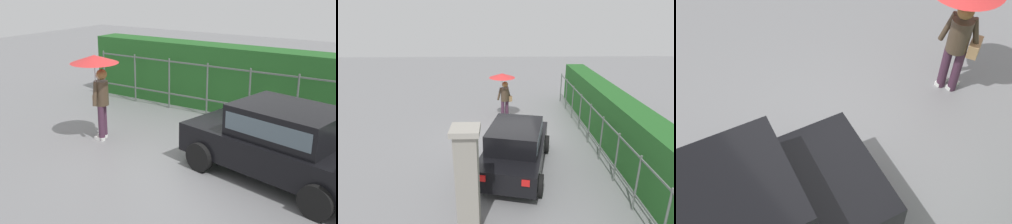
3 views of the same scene
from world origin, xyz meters
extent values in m
plane|color=slate|center=(0.00, 0.00, 0.00)|extent=(40.00, 40.00, 0.00)
cube|color=black|center=(1.86, 0.42, 0.58)|extent=(3.97, 2.42, 0.60)
cube|color=black|center=(2.01, 0.38, 1.18)|extent=(2.17, 1.83, 0.60)
cube|color=#4C5B66|center=(2.01, 0.38, 1.20)|extent=(2.03, 1.81, 0.33)
cylinder|color=black|center=(0.45, -0.12, 0.30)|extent=(0.62, 0.31, 0.60)
cylinder|color=black|center=(0.83, 1.51, 0.30)|extent=(0.62, 0.31, 0.60)
cylinder|color=black|center=(2.89, -0.68, 0.30)|extent=(0.62, 0.31, 0.60)
cylinder|color=#47283D|center=(-2.32, 0.07, 0.43)|extent=(0.15, 0.15, 0.86)
cylinder|color=#47283D|center=(-2.40, 0.26, 0.43)|extent=(0.15, 0.15, 0.86)
cube|color=white|center=(-2.38, 0.05, 0.04)|extent=(0.26, 0.10, 0.08)
cube|color=white|center=(-2.46, 0.23, 0.04)|extent=(0.26, 0.10, 0.08)
cylinder|color=#473828|center=(-2.36, 0.16, 1.15)|extent=(0.34, 0.34, 0.58)
sphere|color=#DBAD89|center=(-2.36, 0.16, 1.58)|extent=(0.22, 0.22, 0.22)
sphere|color=olive|center=(-2.33, 0.18, 1.60)|extent=(0.25, 0.25, 0.25)
cylinder|color=#473828|center=(-2.35, -0.07, 1.18)|extent=(0.17, 0.24, 0.56)
cylinder|color=#473828|center=(-2.52, 0.33, 1.18)|extent=(0.17, 0.24, 0.56)
cylinder|color=#B2B2B7|center=(-2.42, 0.05, 1.50)|extent=(0.02, 0.02, 0.77)
cone|color=red|center=(-2.42, 0.05, 1.97)|extent=(1.12, 1.12, 0.18)
cube|color=tan|center=(-2.58, 0.35, 0.91)|extent=(0.38, 0.28, 0.24)
cylinder|color=#59605B|center=(-4.92, 3.18, 0.75)|extent=(0.05, 0.05, 1.50)
cylinder|color=#59605B|center=(-3.66, 3.18, 0.75)|extent=(0.05, 0.05, 1.50)
cylinder|color=#59605B|center=(-2.40, 3.18, 0.75)|extent=(0.05, 0.05, 1.50)
cylinder|color=#59605B|center=(-1.13, 3.18, 0.75)|extent=(0.05, 0.05, 1.50)
cylinder|color=#59605B|center=(0.13, 3.18, 0.75)|extent=(0.05, 0.05, 1.50)
cylinder|color=#59605B|center=(1.39, 3.18, 0.75)|extent=(0.05, 0.05, 1.50)
cube|color=#59605B|center=(0.76, 3.18, 1.42)|extent=(11.36, 0.03, 0.04)
cube|color=#59605B|center=(0.76, 3.18, 0.45)|extent=(11.36, 0.03, 0.04)
cube|color=#235B23|center=(0.76, 3.93, 0.95)|extent=(12.36, 0.90, 1.90)
camera|label=1|loc=(4.15, -6.98, 3.73)|focal=44.89mm
camera|label=2|loc=(9.69, -0.08, 4.67)|focal=30.75mm
camera|label=3|loc=(2.14, 2.78, 5.07)|focal=42.86mm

